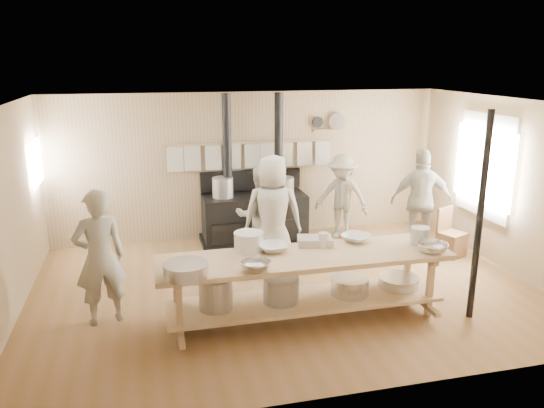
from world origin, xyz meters
The scene contains 24 objects.
ground centered at (0.00, 0.00, 0.00)m, with size 7.00×7.00×0.00m, color brown.
room_shell centered at (0.00, 0.00, 1.62)m, with size 7.00×7.00×7.00m.
window_right centered at (3.47, 0.60, 1.50)m, with size 0.09×1.50×1.65m.
left_opening centered at (-3.45, 2.00, 1.60)m, with size 0.00×0.90×0.90m.
stove centered at (-0.01, 2.12, 0.52)m, with size 1.90×0.75×2.60m.
towel_rail centered at (0.00, 2.40, 1.55)m, with size 3.00×0.04×0.47m.
back_wall_shelf centered at (1.46, 2.43, 2.00)m, with size 0.63×0.14×0.32m.
prep_table centered at (-0.01, -0.90, 0.52)m, with size 3.60×0.90×0.85m.
support_post centered at (2.05, -1.35, 1.30)m, with size 0.08×0.08×2.60m, color black.
cook_far_left centered at (-2.42, -0.39, 0.85)m, with size 0.62×0.41×1.69m, color #ABA997.
cook_left centered at (-0.12, 1.08, 0.79)m, with size 0.77×0.60×1.58m, color #ABA997.
cook_center centered at (0.00, 0.74, 0.90)m, with size 0.88×0.57×1.79m, color #ABA997.
cook_right centered at (2.62, 1.03, 0.86)m, with size 1.01×0.42×1.73m, color #ABA997.
cook_by_window centered at (1.57, 1.95, 0.76)m, with size 0.99×0.57×1.53m, color #ABA997.
chair centered at (3.00, 0.65, 0.23)m, with size 0.49×0.49×0.79m.
bowl_white_a centered at (-0.35, -0.67, 0.89)m, with size 0.36×0.36×0.09m, color white.
bowl_steel_a centered at (-0.68, -1.23, 0.90)m, with size 0.35×0.35×0.11m, color silver.
bowl_white_b centered at (0.80, -0.57, 0.89)m, with size 0.36×0.36×0.09m, color white.
bowl_steel_b centered at (1.55, -1.19, 0.91)m, with size 0.37×0.37×0.12m, color silver.
roasting_pan centered at (0.24, -0.57, 0.90)m, with size 0.44×0.29×0.10m, color #B2B2B7.
mixing_bowl_large centered at (-1.46, -1.23, 0.93)m, with size 0.49×0.49×0.16m, color silver.
bucket_galv centered at (1.55, -0.87, 0.96)m, with size 0.24×0.24×0.22m, color gray.
deep_bowl_enamel centered at (-0.63, -0.57, 0.96)m, with size 0.37×0.37×0.23m, color white.
pitcher centered at (0.30, -0.69, 0.95)m, with size 0.12×0.12×0.19m, color white.
Camera 1 is at (-1.82, -6.67, 3.16)m, focal length 35.00 mm.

